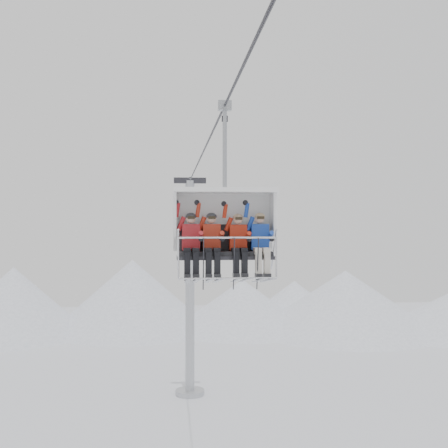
{
  "coord_description": "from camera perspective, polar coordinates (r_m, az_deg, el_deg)",
  "views": [
    {
      "loc": [
        -1.24,
        -12.82,
        10.62
      ],
      "look_at": [
        0.0,
        0.0,
        10.61
      ],
      "focal_mm": 45.0,
      "sensor_mm": 36.0,
      "label": 1
    }
  ],
  "objects": [
    {
      "name": "ridgeline",
      "position": [
        55.42,
        -5.88,
        -8.04
      ],
      "size": [
        72.0,
        21.0,
        7.0
      ],
      "color": "white",
      "rests_on": "ground"
    },
    {
      "name": "lift_tower_right",
      "position": [
        35.18,
        -3.48,
        -7.88
      ],
      "size": [
        2.0,
        1.8,
        13.48
      ],
      "color": "#A8AAAF",
      "rests_on": "ground"
    },
    {
      "name": "haul_cable",
      "position": [
        13.15,
        0.0,
        11.78
      ],
      "size": [
        0.06,
        50.0,
        0.06
      ],
      "primitive_type": "cylinder",
      "rotation": [
        1.57,
        0.0,
        0.0
      ],
      "color": "#2B2B30",
      "rests_on": "lift_tower_left"
    },
    {
      "name": "chairlift_carrier",
      "position": [
        12.82,
        0.02,
        0.22
      ],
      "size": [
        2.31,
        1.17,
        3.98
      ],
      "color": "black",
      "rests_on": "haul_cable"
    },
    {
      "name": "skier_far_left",
      "position": [
        12.48,
        -3.36,
        -1.91
      ],
      "size": [
        0.4,
        1.69,
        1.59
      ],
      "color": "#A61E22",
      "rests_on": "chairlift_carrier"
    },
    {
      "name": "skier_center_left",
      "position": [
        12.5,
        -1.24,
        -1.91
      ],
      "size": [
        0.4,
        1.69,
        1.59
      ],
      "color": "#A52917",
      "rests_on": "chairlift_carrier"
    },
    {
      "name": "skier_center_right",
      "position": [
        12.56,
        1.49,
        -1.94
      ],
      "size": [
        0.39,
        1.69,
        1.56
      ],
      "color": "#A92411",
      "rests_on": "chairlift_carrier"
    },
    {
      "name": "skier_far_right",
      "position": [
        12.63,
        3.72,
        -1.89
      ],
      "size": [
        0.4,
        1.69,
        1.59
      ],
      "color": "#1C41A8",
      "rests_on": "chairlift_carrier"
    }
  ]
}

